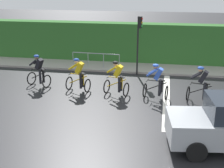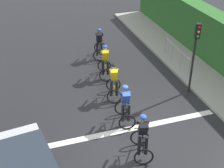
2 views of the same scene
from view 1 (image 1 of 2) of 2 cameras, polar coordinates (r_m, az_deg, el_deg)
name	(u,v)px [view 1 (image 1 of 2)]	position (r m, az deg, el deg)	size (l,w,h in m)	color
ground_plane	(158,97)	(14.72, 8.58, -2.40)	(80.00, 80.00, 0.00)	black
sidewalk_kerb	(129,66)	(19.56, 3.19, 3.34)	(2.80, 21.22, 0.12)	#9E998E
stone_wall_low	(131,58)	(20.35, 3.51, 4.73)	(0.44, 21.22, 0.66)	gray
hedge_wall	(132,43)	(20.43, 3.66, 7.56)	(1.10, 21.22, 2.59)	#2D6628
road_marking_stop_line	(166,97)	(14.72, 10.02, -2.46)	(7.00, 0.30, 0.01)	silver
cyclist_lead	(39,71)	(16.21, -13.33, 2.27)	(0.99, 1.24, 1.66)	black
cyclist_second	(79,76)	(15.17, -6.18, 1.54)	(0.89, 1.20, 1.66)	black
cyclist_mid	(117,79)	(14.58, 0.95, 0.93)	(0.95, 1.22, 1.66)	black
cyclist_fourth	(157,82)	(14.26, 8.27, 0.32)	(0.85, 1.18, 1.66)	black
cyclist_trailing	(201,85)	(14.26, 16.14, -0.26)	(0.93, 1.21, 1.66)	black
traffic_light_near_crossing	(139,37)	(17.46, 4.98, 8.69)	(0.25, 0.31, 3.34)	black
pedestrian_railing_kerbside	(96,57)	(18.84, -3.03, 4.96)	(0.21, 2.97, 1.03)	#999EA3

